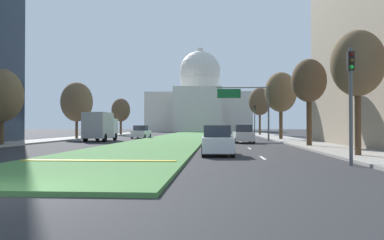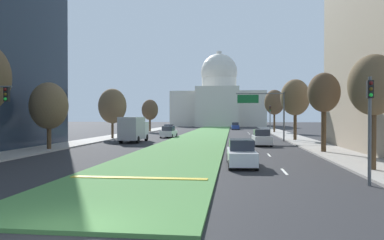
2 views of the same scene
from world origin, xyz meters
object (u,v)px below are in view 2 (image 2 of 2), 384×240
(capitol_building, at_px, (219,101))
(sedan_distant, at_px, (169,132))
(overhead_guide_sign, at_px, (265,106))
(street_tree_left_distant, at_px, (150,110))
(street_tree_left_far, at_px, (112,106))
(sedan_very_far, at_px, (235,126))
(sedan_lead_stopped, at_px, (241,154))
(traffic_light_near_right, at_px, (370,116))
(sedan_midblock, at_px, (262,138))
(box_truck_delivery, at_px, (134,129))
(street_tree_right_mid, at_px, (324,93))
(street_tree_right_distant, at_px, (274,102))
(traffic_light_far_right, at_px, (270,116))
(street_tree_left_mid, at_px, (49,106))
(street_tree_right_near, at_px, (373,86))
(street_tree_right_far, at_px, (295,98))
(sedan_far_horizon, at_px, (169,129))

(capitol_building, relative_size, sedan_distant, 7.23)
(overhead_guide_sign, relative_size, street_tree_left_distant, 0.96)
(street_tree_left_far, distance_m, sedan_very_far, 42.24)
(sedan_lead_stopped, bearing_deg, sedan_very_far, 90.01)
(traffic_light_near_right, distance_m, sedan_midblock, 23.06)
(sedan_very_far, height_order, box_truck_delivery, box_truck_delivery)
(street_tree_right_mid, height_order, street_tree_right_distant, street_tree_right_distant)
(street_tree_left_distant, height_order, street_tree_right_distant, street_tree_right_distant)
(traffic_light_far_right, distance_m, overhead_guide_sign, 15.82)
(sedan_distant, bearing_deg, overhead_guide_sign, -24.05)
(box_truck_delivery, bearing_deg, street_tree_left_mid, -114.78)
(capitol_building, bearing_deg, street_tree_right_mid, -81.80)
(street_tree_left_mid, bearing_deg, sedan_very_far, 71.60)
(capitol_building, height_order, street_tree_left_mid, capitol_building)
(sedan_lead_stopped, height_order, sedan_distant, sedan_distant)
(street_tree_right_near, xyz_separation_m, box_truck_delivery, (-20.78, 21.65, -3.45))
(street_tree_right_far, bearing_deg, sedan_lead_stopped, -107.18)
(sedan_very_far, relative_size, box_truck_delivery, 0.74)
(street_tree_left_mid, bearing_deg, street_tree_right_distant, 56.57)
(sedan_midblock, relative_size, sedan_distant, 1.01)
(street_tree_right_mid, distance_m, street_tree_right_distant, 38.93)
(sedan_midblock, relative_size, sedan_very_far, 0.89)
(overhead_guide_sign, height_order, sedan_distant, overhead_guide_sign)
(street_tree_right_near, height_order, street_tree_right_mid, street_tree_right_mid)
(street_tree_right_mid, xyz_separation_m, street_tree_left_far, (-25.27, 16.51, -0.58))
(street_tree_right_distant, height_order, sedan_far_horizon, street_tree_right_distant)
(street_tree_left_mid, xyz_separation_m, street_tree_right_distant, (25.87, 39.18, 1.75))
(traffic_light_near_right, distance_m, street_tree_right_near, 5.06)
(box_truck_delivery, bearing_deg, street_tree_left_distant, 99.27)
(capitol_building, xyz_separation_m, street_tree_right_distant, (12.96, -50.20, -2.36))
(street_tree_left_far, distance_m, sedan_lead_stopped, 31.37)
(overhead_guide_sign, xyz_separation_m, sedan_lead_stopped, (-3.70, -23.89, -3.85))
(traffic_light_far_right, distance_m, box_truck_delivery, 27.24)
(street_tree_left_far, relative_size, street_tree_right_distant, 0.85)
(sedan_distant, relative_size, box_truck_delivery, 0.66)
(traffic_light_far_right, relative_size, street_tree_right_distant, 0.61)
(street_tree_right_mid, distance_m, street_tree_left_distant, 46.43)
(street_tree_left_distant, bearing_deg, street_tree_left_far, -90.35)
(street_tree_left_far, height_order, street_tree_right_distant, street_tree_right_distant)
(street_tree_right_near, relative_size, street_tree_right_distant, 0.82)
(street_tree_left_mid, relative_size, street_tree_right_mid, 0.92)
(street_tree_left_mid, xyz_separation_m, street_tree_right_mid, (25.76, 0.26, 1.04))
(street_tree_right_distant, relative_size, box_truck_delivery, 1.34)
(street_tree_left_mid, distance_m, street_tree_right_distant, 46.99)
(traffic_light_far_right, relative_size, overhead_guide_sign, 0.80)
(street_tree_left_far, xyz_separation_m, street_tree_right_far, (25.50, -0.56, 1.03))
(box_truck_delivery, bearing_deg, street_tree_left_far, 130.51)
(sedan_midblock, height_order, sedan_distant, sedan_midblock)
(sedan_midblock, bearing_deg, capitol_building, 95.62)
(street_tree_left_far, bearing_deg, street_tree_right_near, -46.82)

